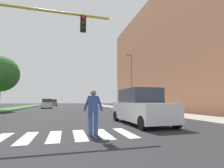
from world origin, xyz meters
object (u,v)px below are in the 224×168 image
(pedestrian_performer, at_px, (93,110))
(sedan_distant, at_px, (53,103))
(tree_far, at_px, (0,74))
(street_lamp_right, at_px, (131,77))
(sedan_midblock, at_px, (47,104))
(suv_crossing, at_px, (141,107))

(pedestrian_performer, relative_size, sedan_distant, 0.39)
(tree_far, bearing_deg, street_lamp_right, -9.32)
(pedestrian_performer, xyz_separation_m, sedan_distant, (-4.20, 41.96, -0.13))
(tree_far, height_order, sedan_midblock, tree_far)
(suv_crossing, bearing_deg, pedestrian_performer, -141.15)
(suv_crossing, relative_size, sedan_midblock, 1.07)
(pedestrian_performer, height_order, sedan_midblock, pedestrian_performer)
(pedestrian_performer, distance_m, suv_crossing, 3.96)
(sedan_distant, bearing_deg, tree_far, -101.38)
(sedan_midblock, xyz_separation_m, sedan_distant, (0.08, 15.77, 0.02))
(suv_crossing, height_order, sedan_midblock, suv_crossing)
(pedestrian_performer, xyz_separation_m, suv_crossing, (3.09, 2.48, -0.00))
(street_lamp_right, distance_m, sedan_distant, 29.65)
(pedestrian_performer, xyz_separation_m, sedan_midblock, (-4.28, 26.19, -0.16))
(tree_far, relative_size, street_lamp_right, 0.91)
(sedan_midblock, bearing_deg, suv_crossing, -72.73)
(pedestrian_performer, bearing_deg, street_lamp_right, 63.41)
(pedestrian_performer, relative_size, suv_crossing, 0.36)
(street_lamp_right, xyz_separation_m, sedan_distant, (-11.70, 26.98, -3.80))
(street_lamp_right, bearing_deg, tree_far, 170.68)
(pedestrian_performer, relative_size, sedan_midblock, 0.39)
(suv_crossing, bearing_deg, sedan_midblock, 107.27)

